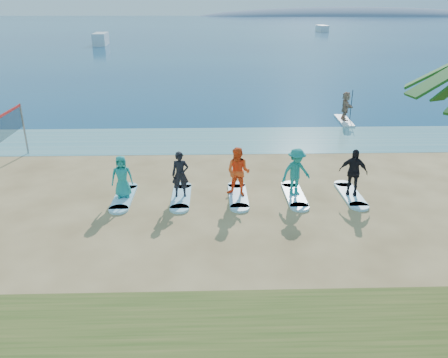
{
  "coord_description": "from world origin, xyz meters",
  "views": [
    {
      "loc": [
        0.13,
        -12.36,
        6.84
      ],
      "look_at": [
        0.56,
        2.0,
        1.1
      ],
      "focal_mm": 35.0,
      "sensor_mm": 36.0,
      "label": 1
    }
  ],
  "objects_px": {
    "paddleboarder": "(346,106)",
    "surfboard_4": "(350,195)",
    "student_0": "(122,177)",
    "student_1": "(180,174)",
    "boat_offshore_a": "(101,45)",
    "surfboard_2": "(238,196)",
    "paddleboard": "(344,121)",
    "boat_offshore_b": "(322,32)",
    "student_2": "(238,172)",
    "student_3": "(296,172)",
    "student_4": "(353,172)",
    "surfboard_0": "(124,197)",
    "surfboard_1": "(181,197)",
    "surfboard_3": "(294,195)"
  },
  "relations": [
    {
      "from": "paddleboarder",
      "to": "surfboard_4",
      "type": "relative_size",
      "value": 0.8
    },
    {
      "from": "student_0",
      "to": "student_1",
      "type": "height_order",
      "value": "student_1"
    },
    {
      "from": "student_0",
      "to": "boat_offshore_a",
      "type": "bearing_deg",
      "value": 95.76
    },
    {
      "from": "boat_offshore_a",
      "to": "surfboard_2",
      "type": "bearing_deg",
      "value": -78.88
    },
    {
      "from": "paddleboard",
      "to": "surfboard_2",
      "type": "height_order",
      "value": "paddleboard"
    },
    {
      "from": "boat_offshore_b",
      "to": "student_2",
      "type": "distance_m",
      "value": 113.58
    },
    {
      "from": "boat_offshore_a",
      "to": "surfboard_2",
      "type": "xyz_separation_m",
      "value": [
        21.08,
        -69.22,
        0.04
      ]
    },
    {
      "from": "surfboard_4",
      "to": "student_1",
      "type": "bearing_deg",
      "value": 180.0
    },
    {
      "from": "student_3",
      "to": "student_4",
      "type": "relative_size",
      "value": 1.02
    },
    {
      "from": "surfboard_0",
      "to": "surfboard_1",
      "type": "xyz_separation_m",
      "value": [
        2.17,
        0.0,
        0.0
      ]
    },
    {
      "from": "boat_offshore_b",
      "to": "surfboard_3",
      "type": "bearing_deg",
      "value": -106.27
    },
    {
      "from": "student_0",
      "to": "student_2",
      "type": "bearing_deg",
      "value": -7.84
    },
    {
      "from": "surfboard_3",
      "to": "student_4",
      "type": "bearing_deg",
      "value": 0.0
    },
    {
      "from": "student_1",
      "to": "student_4",
      "type": "relative_size",
      "value": 0.97
    },
    {
      "from": "surfboard_1",
      "to": "surfboard_2",
      "type": "relative_size",
      "value": 1.0
    },
    {
      "from": "surfboard_3",
      "to": "surfboard_4",
      "type": "xyz_separation_m",
      "value": [
        2.17,
        0.0,
        0.0
      ]
    },
    {
      "from": "surfboard_1",
      "to": "student_1",
      "type": "height_order",
      "value": "student_1"
    },
    {
      "from": "paddleboard",
      "to": "surfboard_1",
      "type": "relative_size",
      "value": 1.36
    },
    {
      "from": "surfboard_0",
      "to": "surfboard_3",
      "type": "height_order",
      "value": "same"
    },
    {
      "from": "surfboard_1",
      "to": "student_3",
      "type": "relative_size",
      "value": 1.2
    },
    {
      "from": "boat_offshore_b",
      "to": "boat_offshore_a",
      "type": "bearing_deg",
      "value": -143.63
    },
    {
      "from": "boat_offshore_b",
      "to": "surfboard_2",
      "type": "height_order",
      "value": "boat_offshore_b"
    },
    {
      "from": "student_4",
      "to": "boat_offshore_a",
      "type": "bearing_deg",
      "value": 129.56
    },
    {
      "from": "student_3",
      "to": "surfboard_1",
      "type": "bearing_deg",
      "value": 158.67
    },
    {
      "from": "boat_offshore_a",
      "to": "surfboard_0",
      "type": "bearing_deg",
      "value": -82.23
    },
    {
      "from": "student_0",
      "to": "surfboard_2",
      "type": "xyz_separation_m",
      "value": [
        4.34,
        0.0,
        -0.85
      ]
    },
    {
      "from": "boat_offshore_b",
      "to": "student_2",
      "type": "xyz_separation_m",
      "value": [
        -29.57,
        -109.66,
        1.03
      ]
    },
    {
      "from": "paddleboarder",
      "to": "student_1",
      "type": "distance_m",
      "value": 14.92
    },
    {
      "from": "surfboard_1",
      "to": "paddleboarder",
      "type": "bearing_deg",
      "value": 50.13
    },
    {
      "from": "student_2",
      "to": "surfboard_3",
      "type": "xyz_separation_m",
      "value": [
        2.17,
        0.0,
        -0.98
      ]
    },
    {
      "from": "surfboard_3",
      "to": "student_3",
      "type": "distance_m",
      "value": 0.96
    },
    {
      "from": "surfboard_1",
      "to": "student_4",
      "type": "distance_m",
      "value": 6.58
    },
    {
      "from": "student_1",
      "to": "surfboard_4",
      "type": "xyz_separation_m",
      "value": [
        6.51,
        0.0,
        -0.92
      ]
    },
    {
      "from": "boat_offshore_a",
      "to": "student_0",
      "type": "relative_size",
      "value": 4.6
    },
    {
      "from": "student_2",
      "to": "paddleboard",
      "type": "bearing_deg",
      "value": 79.75
    },
    {
      "from": "student_1",
      "to": "surfboard_3",
      "type": "bearing_deg",
      "value": -4.04
    },
    {
      "from": "student_0",
      "to": "surfboard_2",
      "type": "relative_size",
      "value": 0.73
    },
    {
      "from": "surfboard_0",
      "to": "surfboard_1",
      "type": "relative_size",
      "value": 1.0
    },
    {
      "from": "surfboard_3",
      "to": "surfboard_4",
      "type": "bearing_deg",
      "value": 0.0
    },
    {
      "from": "paddleboard",
      "to": "student_4",
      "type": "distance_m",
      "value": 11.88
    },
    {
      "from": "student_3",
      "to": "surfboard_4",
      "type": "relative_size",
      "value": 0.83
    },
    {
      "from": "paddleboarder",
      "to": "surfboard_1",
      "type": "height_order",
      "value": "paddleboarder"
    },
    {
      "from": "student_1",
      "to": "surfboard_2",
      "type": "xyz_separation_m",
      "value": [
        2.17,
        0.0,
        -0.92
      ]
    },
    {
      "from": "boat_offshore_b",
      "to": "student_2",
      "type": "relative_size",
      "value": 3.12
    },
    {
      "from": "paddleboarder",
      "to": "surfboard_2",
      "type": "distance_m",
      "value": 13.66
    },
    {
      "from": "paddleboarder",
      "to": "boat_offshore_b",
      "type": "distance_m",
      "value": 100.69
    },
    {
      "from": "paddleboarder",
      "to": "boat_offshore_b",
      "type": "height_order",
      "value": "paddleboarder"
    },
    {
      "from": "student_1",
      "to": "student_4",
      "type": "bearing_deg",
      "value": -4.04
    },
    {
      "from": "boat_offshore_b",
      "to": "student_4",
      "type": "xyz_separation_m",
      "value": [
        -25.23,
        -109.66,
        0.98
      ]
    },
    {
      "from": "paddleboarder",
      "to": "surfboard_4",
      "type": "height_order",
      "value": "paddleboarder"
    }
  ]
}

